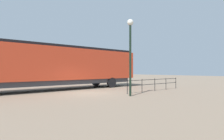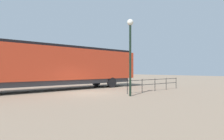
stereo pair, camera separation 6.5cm
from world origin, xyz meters
name	(u,v)px [view 1 (the left image)]	position (x,y,z in m)	size (l,w,h in m)	color
ground_plane	(89,93)	(0.00, 0.00, 0.00)	(120.00, 120.00, 0.00)	#84705B
locomotive	(61,65)	(-4.18, -0.42, 2.38)	(3.19, 18.44, 4.25)	red
lamp_post	(130,44)	(3.53, 1.28, 3.81)	(0.46, 0.46, 5.64)	black
platform_fence	(155,83)	(2.46, 5.68, 0.74)	(0.05, 7.28, 1.14)	black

